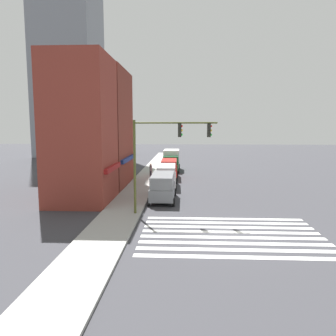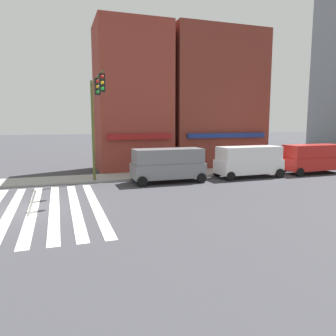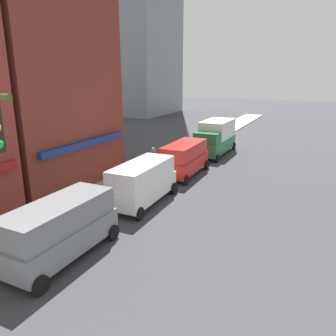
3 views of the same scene
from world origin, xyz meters
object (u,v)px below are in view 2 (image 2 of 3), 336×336
Objects in this scene: van_grey at (168,164)px; van_red at (313,158)px; pedestrian_grey_coat at (289,158)px; van_white at (249,160)px; traffic_signal at (96,108)px.

van_grey is 0.99× the size of van_red.
van_grey is at bearing -127.60° from pedestrian_grey_coat.
van_red is at bearing -1.25° from van_white.
van_red is at bearing -36.77° from pedestrian_grey_coat.
van_white is 1.00× the size of van_red.
traffic_signal reaches higher than van_white.
pedestrian_grey_coat is (5.53, 2.27, -0.21)m from van_white.
van_white is at bearing 178.95° from van_red.
pedestrian_grey_coat is at bearing 8.99° from traffic_signal.
traffic_signal is at bearing -179.29° from van_white.
traffic_signal reaches higher than pedestrian_grey_coat.
van_white is (6.43, 0.00, 0.00)m from van_grey.
van_white is 6.00m from van_red.
van_red is at bearing 0.03° from van_grey.
van_red is at bearing 1.28° from traffic_signal.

